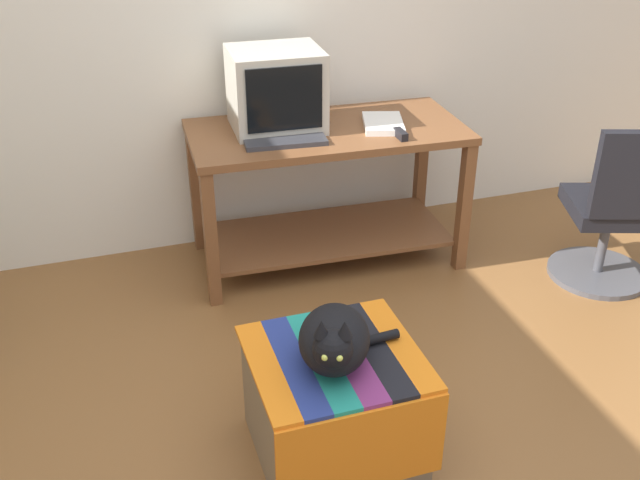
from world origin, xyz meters
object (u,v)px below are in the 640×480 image
Objects in this scene: tv_monitor at (276,90)px; cat at (335,340)px; office_chair at (614,216)px; keyboard at (285,141)px; ottoman_with_blanket at (335,404)px; stapler at (401,134)px; desk at (327,171)px; book at (383,123)px.

cat is at bearing -95.34° from tv_monitor.
cat is 0.50× the size of office_chair.
ottoman_with_blanket is at bearing -92.64° from keyboard.
office_chair is at bearing -23.43° from stapler.
desk is 4.98× the size of book.
tv_monitor is at bearing 90.21° from keyboard.
tv_monitor is 1.62× the size of book.
stapler is at bearing 79.11° from cat.
office_chair reaches higher than keyboard.
cat is (-0.22, -1.55, -0.40)m from tv_monitor.
office_chair is at bearing -14.82° from book.
office_chair is (1.31, -0.69, -0.14)m from desk.
book is 1.63m from ottoman_with_blanket.
cat is at bearing 42.08° from office_chair.
desk is 1.53m from cat.
cat is at bearing -101.29° from book.
stapler reaches higher than desk.
desk is 13.15× the size of stapler.
keyboard is 1.40m from ottoman_with_blanket.
tv_monitor reaches higher than stapler.
desk is 1.51m from ottoman_with_blanket.
keyboard is at bearing -0.82° from office_chair.
tv_monitor is 1.83m from office_chair.
book is 0.65× the size of cat.
stapler reaches higher than book.
ottoman_with_blanket is (-0.18, -1.28, -0.55)m from keyboard.
cat is (-0.20, -1.32, -0.21)m from keyboard.
stapler is at bearing 57.59° from ottoman_with_blanket.
book is at bearing 96.62° from stapler.
tv_monitor is (-0.24, 0.09, 0.44)m from desk.
tv_monitor is 1.18× the size of keyboard.
book is at bearing -10.05° from desk.
ottoman_with_blanket is at bearing -94.84° from tv_monitor.
book is 1.26m from office_chair.
office_chair is (1.77, 0.77, -0.17)m from cat.
office_chair is (1.57, -0.55, -0.39)m from keyboard.
tv_monitor is 0.66m from stapler.
stapler is at bearing -67.22° from book.
office_chair is 8.09× the size of stapler.
keyboard is 1.71m from office_chair.
stapler is (0.02, -0.18, 0.00)m from book.
keyboard is 0.45× the size of office_chair.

